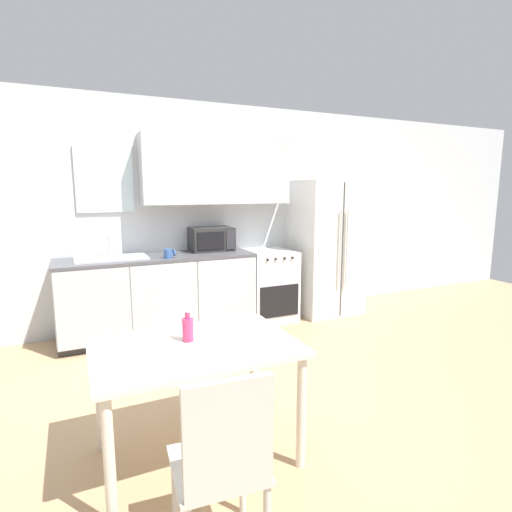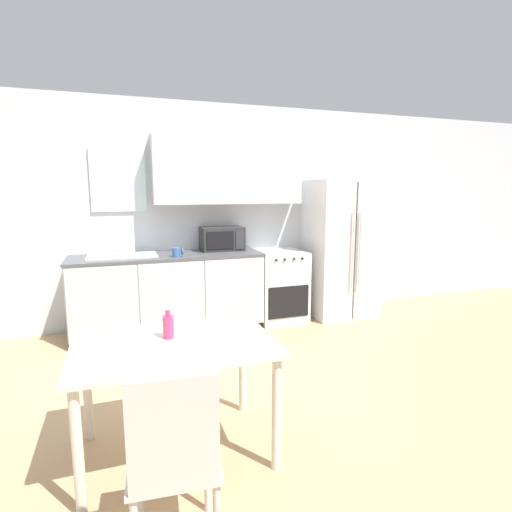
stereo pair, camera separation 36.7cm
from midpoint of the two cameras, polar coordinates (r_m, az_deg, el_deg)
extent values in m
plane|color=tan|center=(3.42, -1.49, -19.45)|extent=(12.00, 12.00, 0.00)
cube|color=silver|center=(4.99, -8.67, 5.84)|extent=(12.00, 0.06, 2.70)
cube|color=silver|center=(4.87, -17.04, 10.35)|extent=(0.61, 0.04, 0.72)
cube|color=#B2B7BC|center=(4.94, -1.78, 12.06)|extent=(1.81, 0.32, 0.79)
cube|color=#333333|center=(4.91, -10.07, -9.91)|extent=(2.15, 0.57, 0.08)
cube|color=#B2B7BC|center=(4.75, -10.17, -4.96)|extent=(2.15, 0.63, 0.81)
cube|color=#B2B7BC|center=(4.39, -18.83, -6.52)|extent=(0.70, 0.01, 0.79)
cube|color=#B2B7BC|center=(4.45, -9.52, -5.94)|extent=(0.70, 0.01, 0.79)
cube|color=#B2B7BC|center=(4.61, -0.69, -5.26)|extent=(0.70, 0.01, 0.79)
cube|color=#4C4C51|center=(4.67, -10.32, 0.02)|extent=(2.17, 0.65, 0.03)
cube|color=white|center=(5.14, 5.31, -4.21)|extent=(0.60, 0.64, 0.89)
cube|color=black|center=(4.89, 6.86, -6.56)|extent=(0.52, 0.01, 0.39)
cylinder|color=#262626|center=(4.70, 5.17, -0.60)|extent=(0.03, 0.02, 0.03)
cylinder|color=#262626|center=(4.75, 6.36, -0.53)|extent=(0.03, 0.02, 0.03)
cylinder|color=#262626|center=(4.80, 7.66, -0.45)|extent=(0.03, 0.02, 0.03)
cylinder|color=#262626|center=(4.85, 8.81, -0.37)|extent=(0.03, 0.02, 0.03)
cube|color=silver|center=(5.44, 13.84, 1.08)|extent=(0.84, 0.71, 1.78)
cube|color=#3F3F3F|center=(5.14, 16.00, 0.52)|extent=(0.01, 0.01, 1.72)
cylinder|color=silver|center=(5.09, 15.73, 0.85)|extent=(0.02, 0.02, 0.98)
cylinder|color=silver|center=(5.14, 16.64, 0.90)|extent=(0.02, 0.02, 0.98)
cube|color=#B7BABC|center=(4.62, -16.40, -0.01)|extent=(0.74, 0.42, 0.02)
cylinder|color=silver|center=(4.77, -16.56, 1.69)|extent=(0.02, 0.02, 0.21)
cylinder|color=silver|center=(4.69, -16.58, 2.76)|extent=(0.02, 0.14, 0.02)
cube|color=#282828|center=(4.91, -2.77, 2.49)|extent=(0.51, 0.32, 0.29)
cube|color=black|center=(4.73, -2.92, 2.23)|extent=(0.33, 0.01, 0.21)
cube|color=#2D2D33|center=(4.81, -0.10, 2.36)|extent=(0.10, 0.01, 0.23)
cylinder|color=#335999|center=(4.47, -9.05, 0.51)|extent=(0.09, 0.09, 0.10)
torus|color=#335999|center=(4.48, -8.19, 0.62)|extent=(0.02, 0.08, 0.08)
cube|color=beige|center=(2.50, -7.41, -12.51)|extent=(1.19, 0.80, 0.03)
cylinder|color=beige|center=(2.33, -19.68, -25.00)|extent=(0.06, 0.06, 0.71)
cylinder|color=beige|center=(2.53, 7.41, -21.52)|extent=(0.06, 0.06, 0.71)
cylinder|color=beige|center=(2.92, -19.57, -17.56)|extent=(0.06, 0.06, 0.71)
cylinder|color=beige|center=(3.08, 1.60, -15.51)|extent=(0.06, 0.06, 0.71)
cube|color=beige|center=(2.03, -6.05, -27.22)|extent=(0.43, 0.43, 0.02)
cube|color=beige|center=(1.74, -5.27, -24.10)|extent=(0.37, 0.07, 0.48)
cylinder|color=beige|center=(2.29, -11.47, -29.55)|extent=(0.03, 0.03, 0.43)
cylinder|color=beige|center=(2.33, -1.89, -28.74)|extent=(0.03, 0.03, 0.43)
cylinder|color=#DB386B|center=(2.54, -8.33, -10.09)|extent=(0.07, 0.07, 0.14)
cylinder|color=#DB386B|center=(2.51, -8.38, -8.10)|extent=(0.03, 0.03, 0.04)
cylinder|color=white|center=(2.50, -8.40, -7.43)|extent=(0.04, 0.04, 0.02)
camera|label=1|loc=(0.18, -87.14, 0.47)|focal=28.00mm
camera|label=2|loc=(0.18, 92.86, -0.47)|focal=28.00mm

